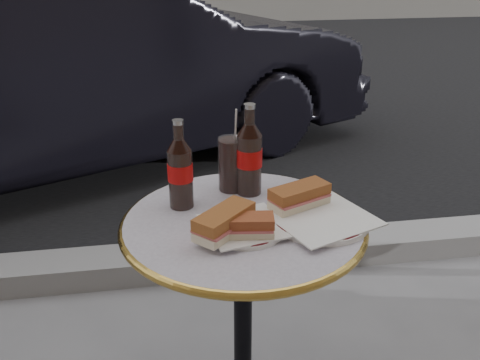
{
  "coord_description": "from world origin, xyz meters",
  "views": [
    {
      "loc": [
        -0.2,
        -1.17,
        1.37
      ],
      "look_at": [
        0.0,
        0.05,
        0.82
      ],
      "focal_mm": 40.0,
      "sensor_mm": 36.0,
      "label": 1
    }
  ],
  "objects": [
    {
      "name": "asphalt_road",
      "position": [
        0.0,
        5.0,
        0.0
      ],
      "size": [
        40.0,
        8.0,
        0.0
      ],
      "primitive_type": "cube",
      "color": "black",
      "rests_on": "ground"
    },
    {
      "name": "curb",
      "position": [
        0.0,
        0.9,
        0.05
      ],
      "size": [
        40.0,
        0.2,
        0.12
      ],
      "primitive_type": "cube",
      "color": "gray",
      "rests_on": "ground"
    },
    {
      "name": "bistro_table",
      "position": [
        0.0,
        0.0,
        0.37
      ],
      "size": [
        0.62,
        0.62,
        0.73
      ],
      "primitive_type": null,
      "color": "#BAB2C4",
      "rests_on": "ground"
    },
    {
      "name": "plate_left",
      "position": [
        -0.01,
        -0.05,
        0.74
      ],
      "size": [
        0.2,
        0.2,
        0.01
      ],
      "primitive_type": "cylinder",
      "rotation": [
        0.0,
        0.0,
        0.04
      ],
      "color": "white",
      "rests_on": "bistro_table"
    },
    {
      "name": "plate_right",
      "position": [
        0.19,
        -0.04,
        0.74
      ],
      "size": [
        0.29,
        0.29,
        0.01
      ],
      "primitive_type": "cylinder",
      "rotation": [
        0.0,
        0.0,
        0.2
      ],
      "color": "white",
      "rests_on": "bistro_table"
    },
    {
      "name": "sandwich_left_a",
      "position": [
        -0.06,
        -0.08,
        0.77
      ],
      "size": [
        0.17,
        0.17,
        0.06
      ],
      "primitive_type": "cube",
      "rotation": [
        0.0,
        0.0,
        0.78
      ],
      "color": "brown",
      "rests_on": "plate_left"
    },
    {
      "name": "sandwich_left_b",
      "position": [
        -0.01,
        -0.1,
        0.77
      ],
      "size": [
        0.14,
        0.08,
        0.05
      ],
      "primitive_type": "cube",
      "rotation": [
        0.0,
        0.0,
        -0.13
      ],
      "color": "brown",
      "rests_on": "plate_left"
    },
    {
      "name": "sandwich_right",
      "position": [
        0.15,
        0.02,
        0.77
      ],
      "size": [
        0.17,
        0.13,
        0.05
      ],
      "primitive_type": "cube",
      "rotation": [
        0.0,
        0.0,
        0.42
      ],
      "color": "brown",
      "rests_on": "plate_right"
    },
    {
      "name": "cola_bottle_left",
      "position": [
        -0.15,
        0.1,
        0.85
      ],
      "size": [
        0.08,
        0.08,
        0.24
      ],
      "primitive_type": null,
      "rotation": [
        0.0,
        0.0,
        0.32
      ],
      "color": "black",
      "rests_on": "bistro_table"
    },
    {
      "name": "cola_bottle_right",
      "position": [
        0.04,
        0.15,
        0.86
      ],
      "size": [
        0.07,
        0.07,
        0.26
      ],
      "primitive_type": null,
      "rotation": [
        0.0,
        0.0,
        -0.02
      ],
      "color": "black",
      "rests_on": "bistro_table"
    },
    {
      "name": "cola_glass",
      "position": [
        -0.0,
        0.19,
        0.81
      ],
      "size": [
        0.08,
        0.08,
        0.15
      ],
      "primitive_type": "cylinder",
      "rotation": [
        0.0,
        0.0,
        -0.02
      ],
      "color": "black",
      "rests_on": "bistro_table"
    },
    {
      "name": "parked_car",
      "position": [
        -0.68,
        2.35,
        0.64
      ],
      "size": [
        2.84,
        4.12,
        1.29
      ],
      "primitive_type": "imported",
      "rotation": [
        0.0,
        0.0,
        1.99
      ],
      "color": "black",
      "rests_on": "ground"
    }
  ]
}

